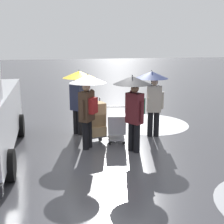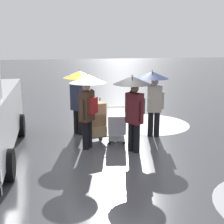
{
  "view_description": "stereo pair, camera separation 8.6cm",
  "coord_description": "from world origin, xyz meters",
  "px_view_note": "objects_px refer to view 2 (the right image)",
  "views": [
    {
      "loc": [
        1.76,
        8.2,
        3.0
      ],
      "look_at": [
        -0.05,
        0.32,
        1.05
      ],
      "focal_mm": 46.74,
      "sensor_mm": 36.0,
      "label": 1
    },
    {
      "loc": [
        1.67,
        8.22,
        3.0
      ],
      "look_at": [
        -0.05,
        0.32,
        1.05
      ],
      "focal_mm": 46.74,
      "sensor_mm": 36.0,
      "label": 2
    }
  ],
  "objects_px": {
    "shopping_cart_vendor": "(117,124)",
    "pedestrian_black_side": "(79,87)",
    "pedestrian_white_side": "(153,88)",
    "hand_dolly_boxes": "(97,120)",
    "pedestrian_pink_side": "(88,94)",
    "pedestrian_far_side": "(133,96)"
  },
  "relations": [
    {
      "from": "shopping_cart_vendor",
      "to": "pedestrian_black_side",
      "type": "distance_m",
      "value": 1.73
    },
    {
      "from": "shopping_cart_vendor",
      "to": "pedestrian_white_side",
      "type": "bearing_deg",
      "value": -168.99
    },
    {
      "from": "hand_dolly_boxes",
      "to": "pedestrian_pink_side",
      "type": "relative_size",
      "value": 0.61
    },
    {
      "from": "pedestrian_white_side",
      "to": "pedestrian_far_side",
      "type": "xyz_separation_m",
      "value": [
        0.97,
        1.12,
        -0.01
      ]
    },
    {
      "from": "shopping_cart_vendor",
      "to": "pedestrian_black_side",
      "type": "relative_size",
      "value": 0.47
    },
    {
      "from": "pedestrian_white_side",
      "to": "pedestrian_far_side",
      "type": "height_order",
      "value": "same"
    },
    {
      "from": "pedestrian_white_side",
      "to": "hand_dolly_boxes",
      "type": "bearing_deg",
      "value": 3.36
    },
    {
      "from": "pedestrian_black_side",
      "to": "pedestrian_white_side",
      "type": "relative_size",
      "value": 1.0
    },
    {
      "from": "hand_dolly_boxes",
      "to": "pedestrian_black_side",
      "type": "xyz_separation_m",
      "value": [
        0.44,
        -0.81,
        0.91
      ]
    },
    {
      "from": "hand_dolly_boxes",
      "to": "pedestrian_pink_side",
      "type": "distance_m",
      "value": 1.07
    },
    {
      "from": "shopping_cart_vendor",
      "to": "pedestrian_black_side",
      "type": "xyz_separation_m",
      "value": [
        1.03,
        -0.94,
        1.02
      ]
    },
    {
      "from": "shopping_cart_vendor",
      "to": "hand_dolly_boxes",
      "type": "relative_size",
      "value": 0.77
    },
    {
      "from": "hand_dolly_boxes",
      "to": "pedestrian_far_side",
      "type": "bearing_deg",
      "value": 130.08
    },
    {
      "from": "pedestrian_black_side",
      "to": "pedestrian_far_side",
      "type": "bearing_deg",
      "value": 125.27
    },
    {
      "from": "pedestrian_pink_side",
      "to": "pedestrian_white_side",
      "type": "relative_size",
      "value": 1.0
    },
    {
      "from": "shopping_cart_vendor",
      "to": "pedestrian_black_side",
      "type": "bearing_deg",
      "value": -42.34
    },
    {
      "from": "pedestrian_pink_side",
      "to": "hand_dolly_boxes",
      "type": "bearing_deg",
      "value": -123.53
    },
    {
      "from": "pedestrian_pink_side",
      "to": "pedestrian_white_side",
      "type": "height_order",
      "value": "same"
    },
    {
      "from": "shopping_cart_vendor",
      "to": "hand_dolly_boxes",
      "type": "xyz_separation_m",
      "value": [
        0.6,
        -0.13,
        0.11
      ]
    },
    {
      "from": "pedestrian_white_side",
      "to": "shopping_cart_vendor",
      "type": "bearing_deg",
      "value": 11.01
    },
    {
      "from": "hand_dolly_boxes",
      "to": "pedestrian_white_side",
      "type": "bearing_deg",
      "value": -176.64
    },
    {
      "from": "shopping_cart_vendor",
      "to": "pedestrian_far_side",
      "type": "relative_size",
      "value": 0.47
    }
  ]
}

